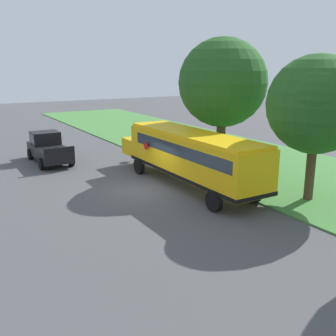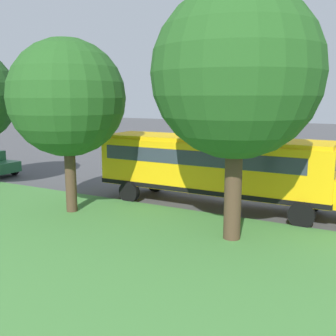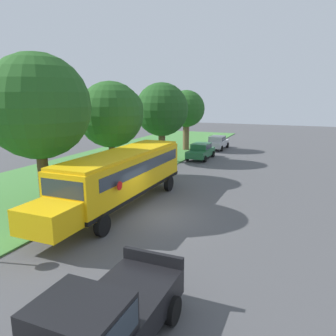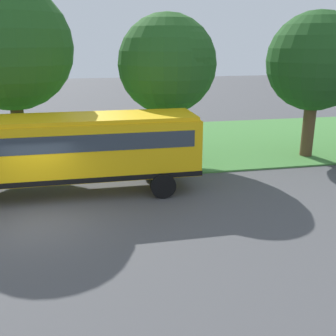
{
  "view_description": "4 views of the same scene",
  "coord_description": "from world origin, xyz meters",
  "px_view_note": "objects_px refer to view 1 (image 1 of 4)",
  "views": [
    {
      "loc": [
        9.45,
        18.65,
        6.68
      ],
      "look_at": [
        -0.18,
        2.49,
        1.81
      ],
      "focal_mm": 42.0,
      "sensor_mm": 36.0,
      "label": 1
    },
    {
      "loc": [
        -19.04,
        -5.55,
        4.94
      ],
      "look_at": [
        -1.24,
        4.0,
        1.28
      ],
      "focal_mm": 42.0,
      "sensor_mm": 36.0,
      "label": 2
    },
    {
      "loc": [
        6.7,
        -14.93,
        6.27
      ],
      "look_at": [
        -1.26,
        4.13,
        1.68
      ],
      "focal_mm": 35.0,
      "sensor_mm": 36.0,
      "label": 3
    },
    {
      "loc": [
        12.87,
        1.91,
        5.84
      ],
      "look_at": [
        -0.67,
        4.69,
        1.47
      ],
      "focal_mm": 42.0,
      "sensor_mm": 36.0,
      "label": 4
    }
  ],
  "objects_px": {
    "oak_tree_beside_bus": "(222,84)",
    "stop_sign": "(154,134)",
    "pickup_truck": "(48,147)",
    "oak_tree_roadside_mid": "(316,103)",
    "school_bus": "(190,154)"
  },
  "relations": [
    {
      "from": "school_bus",
      "to": "pickup_truck",
      "type": "xyz_separation_m",
      "value": [
        5.38,
        -10.18,
        -0.85
      ]
    },
    {
      "from": "oak_tree_beside_bus",
      "to": "stop_sign",
      "type": "distance_m",
      "value": 7.17
    },
    {
      "from": "oak_tree_roadside_mid",
      "to": "stop_sign",
      "type": "xyz_separation_m",
      "value": [
        1.81,
        -13.02,
        -3.23
      ]
    },
    {
      "from": "school_bus",
      "to": "oak_tree_beside_bus",
      "type": "distance_m",
      "value": 5.66
    },
    {
      "from": "stop_sign",
      "to": "oak_tree_beside_bus",
      "type": "bearing_deg",
      "value": 107.8
    },
    {
      "from": "oak_tree_roadside_mid",
      "to": "stop_sign",
      "type": "height_order",
      "value": "oak_tree_roadside_mid"
    },
    {
      "from": "pickup_truck",
      "to": "oak_tree_roadside_mid",
      "type": "bearing_deg",
      "value": 120.52
    },
    {
      "from": "oak_tree_beside_bus",
      "to": "stop_sign",
      "type": "bearing_deg",
      "value": -72.2
    },
    {
      "from": "pickup_truck",
      "to": "oak_tree_roadside_mid",
      "type": "relative_size",
      "value": 0.74
    },
    {
      "from": "pickup_truck",
      "to": "oak_tree_beside_bus",
      "type": "bearing_deg",
      "value": 138.22
    },
    {
      "from": "oak_tree_beside_bus",
      "to": "oak_tree_roadside_mid",
      "type": "bearing_deg",
      "value": 89.81
    },
    {
      "from": "school_bus",
      "to": "stop_sign",
      "type": "height_order",
      "value": "school_bus"
    },
    {
      "from": "school_bus",
      "to": "stop_sign",
      "type": "relative_size",
      "value": 4.53
    },
    {
      "from": "oak_tree_roadside_mid",
      "to": "pickup_truck",
      "type": "bearing_deg",
      "value": -59.48
    },
    {
      "from": "pickup_truck",
      "to": "oak_tree_roadside_mid",
      "type": "xyz_separation_m",
      "value": [
        -9.11,
        15.46,
        3.89
      ]
    }
  ]
}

